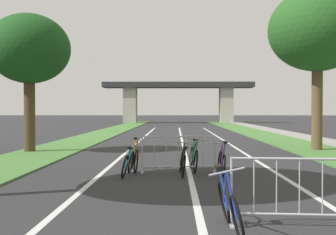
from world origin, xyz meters
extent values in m
cube|color=#477A38|center=(-5.81, 28.35, 0.03)|extent=(2.70, 69.29, 0.05)
cube|color=#477A38|center=(5.81, 28.35, 0.03)|extent=(2.70, 69.29, 0.05)
cube|color=gray|center=(8.04, 28.35, 0.04)|extent=(1.76, 69.29, 0.08)
cube|color=silver|center=(0.00, 20.04, 0.00)|extent=(0.14, 40.09, 0.01)
cube|color=silver|center=(2.46, 20.04, 0.00)|extent=(0.14, 40.09, 0.01)
cube|color=silver|center=(-2.46, 20.04, 0.00)|extent=(0.14, 40.09, 0.01)
cube|color=#2D2D30|center=(0.00, 57.27, 5.41)|extent=(21.37, 3.52, 0.75)
cube|color=#ADA89E|center=(-6.88, 57.27, 2.52)|extent=(1.82, 2.40, 5.03)
cube|color=#ADA89E|center=(6.88, 57.27, 2.52)|extent=(1.82, 2.40, 5.03)
cylinder|color=#4C3823|center=(-6.54, 15.15, 1.54)|extent=(0.46, 0.46, 3.08)
ellipsoid|color=#194719|center=(-6.54, 15.15, 4.36)|extent=(3.43, 3.43, 2.92)
cylinder|color=brown|center=(5.82, 16.07, 1.85)|extent=(0.47, 0.47, 3.70)
ellipsoid|color=#23561E|center=(5.82, 16.07, 5.29)|extent=(4.26, 4.26, 3.62)
cylinder|color=#ADADB2|center=(0.47, 4.17, 0.53)|extent=(0.04, 0.04, 1.05)
cube|color=#ADADB2|center=(0.47, 4.17, 0.01)|extent=(0.09, 0.44, 0.03)
cylinder|color=#ADADB2|center=(1.49, 4.11, 1.03)|extent=(2.05, 0.16, 0.04)
cylinder|color=#ADADB2|center=(1.49, 4.11, 0.18)|extent=(2.05, 0.16, 0.04)
cylinder|color=#ADADB2|center=(0.81, 4.15, 0.61)|extent=(0.02, 0.02, 0.87)
cylinder|color=#ADADB2|center=(1.15, 4.13, 0.61)|extent=(0.02, 0.02, 0.87)
cylinder|color=#ADADB2|center=(1.49, 4.11, 0.61)|extent=(0.02, 0.02, 0.87)
cylinder|color=#ADADB2|center=(1.83, 4.09, 0.61)|extent=(0.02, 0.02, 0.87)
cylinder|color=#ADADB2|center=(-1.33, 9.41, 0.53)|extent=(0.04, 0.04, 1.05)
cube|color=#ADADB2|center=(-1.33, 9.41, 0.01)|extent=(0.08, 0.44, 0.03)
cylinder|color=#ADADB2|center=(0.72, 9.51, 0.53)|extent=(0.04, 0.04, 1.05)
cube|color=#ADADB2|center=(0.72, 9.51, 0.01)|extent=(0.08, 0.44, 0.03)
cylinder|color=#ADADB2|center=(-0.31, 9.46, 1.03)|extent=(2.05, 0.14, 0.04)
cylinder|color=#ADADB2|center=(-0.31, 9.46, 0.18)|extent=(2.05, 0.14, 0.04)
cylinder|color=#ADADB2|center=(-0.99, 9.43, 0.61)|extent=(0.02, 0.02, 0.87)
cylinder|color=#ADADB2|center=(-0.65, 9.44, 0.61)|extent=(0.02, 0.02, 0.87)
cylinder|color=#ADADB2|center=(-0.31, 9.46, 0.61)|extent=(0.02, 0.02, 0.87)
cylinder|color=#ADADB2|center=(0.03, 9.48, 0.61)|extent=(0.02, 0.02, 0.87)
cylinder|color=#ADADB2|center=(0.38, 9.49, 0.61)|extent=(0.02, 0.02, 0.87)
torus|color=black|center=(0.10, 10.43, 0.34)|extent=(0.16, 0.68, 0.67)
torus|color=black|center=(0.17, 9.41, 0.34)|extent=(0.16, 0.68, 0.67)
cylinder|color=#1E7238|center=(0.16, 9.95, 0.65)|extent=(0.18, 0.99, 0.66)
cylinder|color=#1E7238|center=(0.15, 10.14, 0.59)|extent=(0.11, 0.13, 0.62)
cylinder|color=#1E7238|center=(0.11, 10.27, 0.31)|extent=(0.05, 0.33, 0.08)
cylinder|color=#1E7238|center=(0.20, 9.44, 0.65)|extent=(0.11, 0.10, 0.63)
cube|color=black|center=(0.18, 10.18, 0.90)|extent=(0.12, 0.25, 0.06)
cylinder|color=#99999E|center=(0.23, 9.46, 0.96)|extent=(0.55, 0.07, 0.09)
torus|color=black|center=(-1.70, 8.45, 0.31)|extent=(0.21, 0.63, 0.62)
torus|color=black|center=(-1.64, 9.41, 0.31)|extent=(0.21, 0.63, 0.62)
cylinder|color=#197A7F|center=(-1.62, 8.90, 0.55)|extent=(0.20, 0.93, 0.52)
cylinder|color=#197A7F|center=(-1.64, 8.72, 0.52)|extent=(0.15, 0.12, 0.52)
cylinder|color=#197A7F|center=(-1.69, 8.61, 0.29)|extent=(0.04, 0.31, 0.07)
cylinder|color=#197A7F|center=(-1.59, 9.38, 0.55)|extent=(0.14, 0.10, 0.49)
cube|color=black|center=(-1.59, 8.69, 0.78)|extent=(0.12, 0.25, 0.07)
cylinder|color=#99999E|center=(-1.54, 9.35, 0.80)|extent=(0.52, 0.06, 0.14)
torus|color=black|center=(-0.18, 8.55, 0.31)|extent=(0.15, 0.62, 0.61)
torus|color=black|center=(-0.22, 9.64, 0.31)|extent=(0.15, 0.62, 0.61)
cylinder|color=black|center=(-0.16, 9.07, 0.57)|extent=(0.08, 1.07, 0.57)
cylinder|color=black|center=(-0.16, 8.86, 0.52)|extent=(0.13, 0.12, 0.53)
cylinder|color=black|center=(-0.19, 8.72, 0.28)|extent=(0.05, 0.36, 0.07)
cylinder|color=black|center=(-0.18, 9.62, 0.57)|extent=(0.12, 0.09, 0.54)
cube|color=black|center=(-0.12, 8.82, 0.78)|extent=(0.11, 0.24, 0.06)
cylinder|color=#99999E|center=(-0.14, 9.60, 0.84)|extent=(0.53, 0.05, 0.10)
torus|color=black|center=(0.84, 8.50, 0.32)|extent=(0.12, 0.63, 0.63)
torus|color=black|center=(0.85, 9.46, 0.32)|extent=(0.12, 0.63, 0.63)
cylinder|color=#662884|center=(0.88, 8.95, 0.58)|extent=(0.11, 0.93, 0.55)
cylinder|color=#662884|center=(0.88, 8.77, 0.60)|extent=(0.13, 0.12, 0.66)
cylinder|color=#662884|center=(0.84, 8.65, 0.29)|extent=(0.03, 0.31, 0.07)
cylinder|color=#662884|center=(0.88, 9.43, 0.58)|extent=(0.11, 0.10, 0.52)
cube|color=black|center=(0.92, 8.74, 0.93)|extent=(0.11, 0.24, 0.06)
cylinder|color=#99999E|center=(0.91, 9.41, 0.84)|extent=(0.45, 0.03, 0.08)
torus|color=black|center=(0.36, 4.27, 0.34)|extent=(0.21, 0.68, 0.67)
torus|color=black|center=(0.41, 3.18, 0.34)|extent=(0.21, 0.68, 0.67)
cylinder|color=#1E389E|center=(0.32, 3.75, 0.65)|extent=(0.13, 1.07, 0.66)
cylinder|color=#1E389E|center=(0.32, 3.96, 0.60)|extent=(0.18, 0.12, 0.64)
cylinder|color=#1E389E|center=(0.38, 4.10, 0.31)|extent=(0.05, 0.35, 0.08)
cylinder|color=#1E389E|center=(0.34, 3.21, 0.65)|extent=(0.17, 0.08, 0.63)
cube|color=black|center=(0.26, 4.00, 0.92)|extent=(0.12, 0.24, 0.07)
cylinder|color=#99999E|center=(0.28, 3.23, 0.96)|extent=(0.48, 0.05, 0.13)
torus|color=black|center=(-1.70, 10.38, 0.33)|extent=(0.24, 0.68, 0.67)
torus|color=black|center=(-1.50, 9.42, 0.33)|extent=(0.24, 0.68, 0.67)
cylinder|color=orange|center=(-1.58, 9.93, 0.62)|extent=(0.29, 0.93, 0.61)
cylinder|color=orange|center=(-1.62, 10.11, 0.61)|extent=(0.10, 0.13, 0.65)
cylinder|color=orange|center=(-1.67, 10.23, 0.31)|extent=(0.09, 0.32, 0.08)
cylinder|color=orange|center=(-1.48, 9.45, 0.62)|extent=(0.09, 0.11, 0.58)
cube|color=black|center=(-1.59, 10.15, 0.93)|extent=(0.15, 0.26, 0.06)
cylinder|color=#99999E|center=(-1.46, 9.48, 0.91)|extent=(0.44, 0.12, 0.07)
camera|label=1|loc=(-0.40, -2.20, 1.76)|focal=44.36mm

